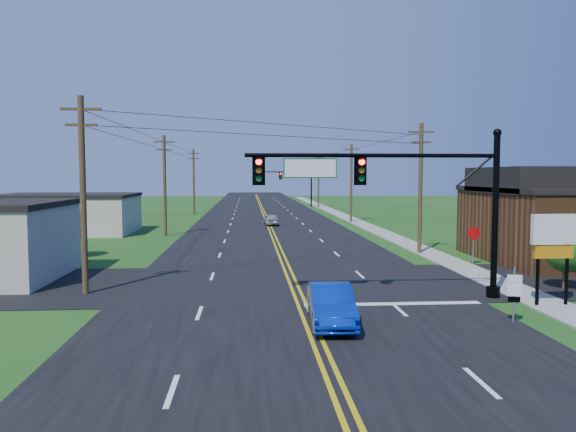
{
  "coord_description": "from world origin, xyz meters",
  "views": [
    {
      "loc": [
        -2.06,
        -15.92,
        5.46
      ],
      "look_at": [
        -0.21,
        10.0,
        3.56
      ],
      "focal_mm": 35.0,
      "sensor_mm": 36.0,
      "label": 1
    }
  ],
  "objects": [
    {
      "name": "blue_car",
      "position": [
        0.93,
        3.98,
        0.72
      ],
      "size": [
        1.71,
        4.41,
        1.43
      ],
      "primitive_type": "imported",
      "rotation": [
        0.0,
        0.0,
        -0.05
      ],
      "color": "#082AAE",
      "rests_on": "ground"
    },
    {
      "name": "pylon_sign",
      "position": [
        10.5,
        6.23,
        2.81
      ],
      "size": [
        1.88,
        0.33,
        3.85
      ],
      "rotation": [
        0.0,
        0.0,
        0.04
      ],
      "color": "black",
      "rests_on": "ground"
    },
    {
      "name": "utility_pole_left_a",
      "position": [
        -9.5,
        10.0,
        4.72
      ],
      "size": [
        1.8,
        0.28,
        9.0
      ],
      "color": "#3B2D1B",
      "rests_on": "ground"
    },
    {
      "name": "cream_bldg_far",
      "position": [
        -19.0,
        38.0,
        1.86
      ],
      "size": [
        12.2,
        9.2,
        3.7
      ],
      "color": "#BCB6A0",
      "rests_on": "ground"
    },
    {
      "name": "utility_pole_right_b",
      "position": [
        9.8,
        48.0,
        4.72
      ],
      "size": [
        1.8,
        0.28,
        9.0
      ],
      "color": "#3B2D1B",
      "rests_on": "ground"
    },
    {
      "name": "tree_left",
      "position": [
        -14.0,
        22.0,
        2.16
      ],
      "size": [
        2.4,
        2.4,
        3.37
      ],
      "color": "#3B2D1B",
      "rests_on": "ground"
    },
    {
      "name": "utility_pole_right_c",
      "position": [
        9.8,
        78.0,
        4.72
      ],
      "size": [
        1.8,
        0.28,
        9.0
      ],
      "color": "#3B2D1B",
      "rests_on": "ground"
    },
    {
      "name": "utility_pole_right_a",
      "position": [
        9.8,
        22.0,
        4.72
      ],
      "size": [
        1.8,
        0.28,
        9.0
      ],
      "color": "#3B2D1B",
      "rests_on": "ground"
    },
    {
      "name": "tree_right_back",
      "position": [
        16.0,
        26.0,
        2.6
      ],
      "size": [
        3.0,
        3.0,
        4.1
      ],
      "color": "#3B2D1B",
      "rests_on": "ground"
    },
    {
      "name": "road_main",
      "position": [
        0.0,
        50.0,
        0.02
      ],
      "size": [
        16.0,
        220.0,
        0.04
      ],
      "primitive_type": "cube",
      "color": "black",
      "rests_on": "ground"
    },
    {
      "name": "signal_mast_far",
      "position": [
        4.44,
        80.0,
        4.55
      ],
      "size": [
        10.98,
        0.6,
        7.48
      ],
      "color": "black",
      "rests_on": "ground"
    },
    {
      "name": "sidewalk",
      "position": [
        10.5,
        40.0,
        0.04
      ],
      "size": [
        2.0,
        160.0,
        0.08
      ],
      "primitive_type": "cube",
      "color": "gray",
      "rests_on": "ground"
    },
    {
      "name": "route_sign",
      "position": [
        7.67,
        3.75,
        1.22
      ],
      "size": [
        0.51,
        0.17,
        2.1
      ],
      "rotation": [
        0.0,
        0.0,
        -0.28
      ],
      "color": "slate",
      "rests_on": "ground"
    },
    {
      "name": "shrub_corner",
      "position": [
        13.0,
        9.5,
        1.85
      ],
      "size": [
        2.0,
        2.0,
        2.86
      ],
      "color": "#3B2D1B",
      "rests_on": "ground"
    },
    {
      "name": "ground",
      "position": [
        0.0,
        0.0,
        0.0
      ],
      "size": [
        260.0,
        260.0,
        0.0
      ],
      "primitive_type": "plane",
      "color": "#174313",
      "rests_on": "ground"
    },
    {
      "name": "road_cross",
      "position": [
        0.0,
        12.0,
        0.02
      ],
      "size": [
        70.0,
        10.0,
        0.04
      ],
      "primitive_type": "cube",
      "color": "black",
      "rests_on": "ground"
    },
    {
      "name": "distant_car",
      "position": [
        0.4,
        44.5,
        0.61
      ],
      "size": [
        1.68,
        3.67,
        1.22
      ],
      "primitive_type": "imported",
      "rotation": [
        0.0,
        0.0,
        3.21
      ],
      "color": "#B6B6BB",
      "rests_on": "ground"
    },
    {
      "name": "utility_pole_left_c",
      "position": [
        -9.5,
        62.0,
        4.72
      ],
      "size": [
        1.8,
        0.28,
        9.0
      ],
      "color": "#3B2D1B",
      "rests_on": "ground"
    },
    {
      "name": "stop_sign",
      "position": [
        11.53,
        16.85,
        1.71
      ],
      "size": [
        0.84,
        0.15,
        2.37
      ],
      "rotation": [
        0.0,
        0.0,
        0.13
      ],
      "color": "slate",
      "rests_on": "ground"
    },
    {
      "name": "utility_pole_left_b",
      "position": [
        -9.5,
        35.0,
        4.72
      ],
      "size": [
        1.8,
        0.28,
        9.0
      ],
      "color": "#3B2D1B",
      "rests_on": "ground"
    },
    {
      "name": "signal_mast_main",
      "position": [
        4.34,
        8.0,
        4.75
      ],
      "size": [
        11.3,
        0.6,
        7.48
      ],
      "color": "black",
      "rests_on": "ground"
    }
  ]
}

